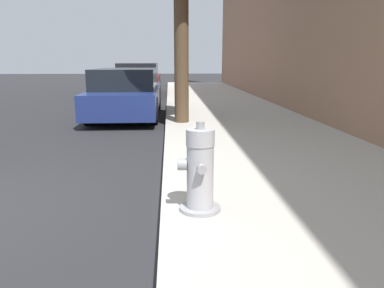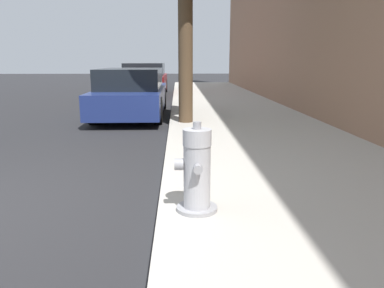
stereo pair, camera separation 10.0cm
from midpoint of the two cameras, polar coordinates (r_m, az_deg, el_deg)
sidewalk_slab at (r=4.01m, az=20.75°, el=-8.44°), size 3.35×40.00×0.15m
fire_hydrant at (r=3.29m, az=1.60°, el=-4.25°), size 0.38×0.37×0.80m
parked_car_near at (r=10.16m, az=-8.83°, el=7.69°), size 1.70×4.57×1.26m
parked_car_mid at (r=16.36m, az=-6.93°, el=9.70°), size 1.76×4.57×1.35m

